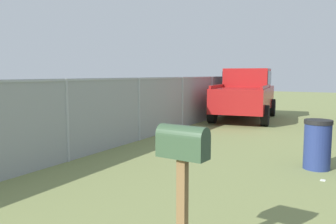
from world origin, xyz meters
TOP-DOWN VIEW (x-y plane):
  - mailbox at (4.45, -0.44)m, footprint 0.24×0.52m
  - pickup_truck at (15.49, 2.21)m, footprint 5.10×2.74m
  - trash_bin at (8.71, -1.24)m, footprint 0.53×0.53m
  - fence_section at (9.42, 3.44)m, footprint 16.17×0.07m
  - litter_wrapper_far_scatter at (8.07, 1.53)m, footprint 0.13×0.10m
  - litter_wrapper_near_hydrant at (7.96, -1.43)m, footprint 0.13×0.09m

SIDE VIEW (x-z plane):
  - litter_wrapper_far_scatter at x=8.07m, z-range 0.00..0.01m
  - litter_wrapper_near_hydrant at x=7.96m, z-range 0.00..0.01m
  - trash_bin at x=8.71m, z-range 0.00..0.98m
  - fence_section at x=9.42m, z-range 0.07..1.83m
  - mailbox at x=4.45m, z-range 0.41..1.78m
  - pickup_truck at x=15.49m, z-range 0.06..2.15m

